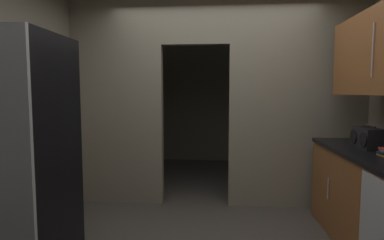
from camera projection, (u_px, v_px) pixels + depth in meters
kitchen_partition at (219, 97)px, 3.97m from camera, size 3.69×0.12×2.63m
adjoining_room_shell at (216, 99)px, 5.85m from camera, size 3.69×2.74×2.63m
refrigerator at (11, 164)px, 2.28m from camera, size 0.75×0.73×1.85m
boombox at (368, 138)px, 2.98m from camera, size 0.18×0.35×0.22m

